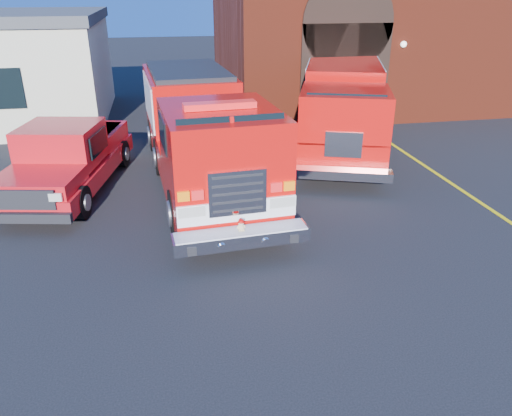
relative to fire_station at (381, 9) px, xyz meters
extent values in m
plane|color=black|center=(-8.99, -13.98, -4.25)|extent=(100.00, 100.00, 0.00)
cube|color=yellow|center=(-2.49, -12.98, -4.25)|extent=(0.12, 3.00, 0.01)
cube|color=yellow|center=(-2.49, -9.98, -4.25)|extent=(0.12, 3.00, 0.01)
cube|color=yellow|center=(-2.49, -6.98, -4.25)|extent=(0.12, 3.00, 0.01)
cube|color=maroon|center=(0.01, 0.02, -0.25)|extent=(15.00, 10.00, 8.00)
cube|color=black|center=(-3.49, -5.00, -2.25)|extent=(3.60, 0.12, 4.00)
cylinder|color=black|center=(-3.49, -5.00, -0.25)|extent=(3.60, 0.12, 3.60)
cube|color=black|center=(-15.99, -5.01, -2.25)|extent=(1.20, 0.10, 1.40)
cylinder|color=black|center=(-10.49, -13.48, -3.70)|extent=(0.43, 1.13, 1.11)
cylinder|color=black|center=(-8.28, -13.32, -3.70)|extent=(0.43, 1.13, 1.11)
cube|color=red|center=(-9.62, -10.19, -3.40)|extent=(3.16, 9.21, 0.90)
cube|color=red|center=(-9.78, -7.88, -2.24)|extent=(2.83, 4.59, 1.61)
cube|color=red|center=(-9.40, -13.10, -2.19)|extent=(2.74, 3.39, 1.51)
cube|color=black|center=(-9.31, -14.35, -1.79)|extent=(2.21, 0.24, 0.95)
cube|color=red|center=(-9.40, -13.10, -1.36)|extent=(1.63, 0.46, 0.14)
cube|color=white|center=(-9.29, -14.72, -3.20)|extent=(2.51, 0.24, 0.44)
cube|color=silver|center=(-9.29, -14.73, -2.79)|extent=(1.21, 0.15, 0.95)
cube|color=silver|center=(-9.27, -15.00, -3.67)|extent=(2.85, 0.76, 0.28)
cube|color=#B7B7BF|center=(-11.05, -7.98, -2.24)|extent=(0.30, 3.61, 1.31)
cube|color=#B7B7BF|center=(-8.52, -7.79, -2.24)|extent=(0.30, 3.61, 1.31)
sphere|color=#CFB47F|center=(-9.27, -15.00, -3.44)|extent=(0.16, 0.16, 0.15)
sphere|color=#CFB47F|center=(-9.27, -15.01, -3.33)|extent=(0.13, 0.13, 0.12)
sphere|color=#CFB47F|center=(-9.31, -15.00, -3.29)|extent=(0.05, 0.05, 0.05)
sphere|color=#CFB47F|center=(-9.22, -14.99, -3.29)|extent=(0.05, 0.05, 0.05)
ellipsoid|color=red|center=(-9.27, -15.00, -3.30)|extent=(0.14, 0.14, 0.07)
cylinder|color=red|center=(-9.26, -15.02, -3.31)|extent=(0.16, 0.16, 0.01)
cylinder|color=black|center=(-14.60, -11.73, -3.83)|extent=(0.46, 0.88, 0.84)
cylinder|color=black|center=(-12.80, -12.10, -3.83)|extent=(0.46, 0.88, 0.84)
cube|color=red|center=(-13.31, -10.02, -3.68)|extent=(3.22, 6.06, 0.47)
cube|color=red|center=(-13.72, -12.02, -3.26)|extent=(2.20, 1.93, 0.37)
cube|color=red|center=(-13.37, -10.33, -2.84)|extent=(2.27, 2.23, 1.05)
cube|color=red|center=(-12.97, -8.38, -3.26)|extent=(2.33, 2.54, 0.58)
cube|color=black|center=(-13.91, -12.92, -3.78)|extent=(2.12, 0.58, 0.23)
cylinder|color=black|center=(-6.49, -9.98, -3.70)|extent=(0.70, 1.17, 1.11)
cylinder|color=black|center=(-4.39, -10.72, -3.70)|extent=(0.70, 1.17, 1.11)
cube|color=red|center=(-4.50, -7.67, -3.39)|extent=(5.07, 8.49, 0.91)
cube|color=red|center=(-4.00, -6.24, -2.23)|extent=(4.07, 5.62, 1.52)
cube|color=red|center=(-5.44, -10.35, -2.33)|extent=(3.19, 3.13, 1.32)
cube|color=#B7B7BF|center=(-5.20, -5.82, -2.33)|extent=(1.45, 4.03, 1.72)
cube|color=#B7B7BF|center=(-2.79, -6.66, -2.33)|extent=(1.45, 4.03, 1.72)
cube|color=silver|center=(-5.93, -11.74, -3.70)|extent=(2.73, 1.34, 0.25)
camera|label=1|loc=(-10.68, -23.98, 1.06)|focal=35.00mm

